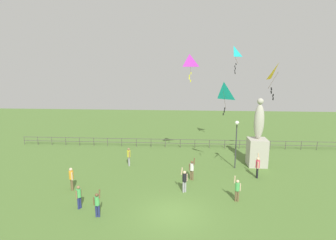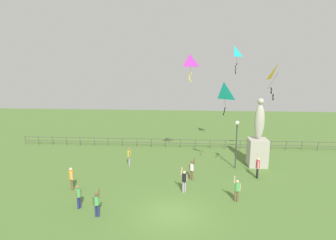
{
  "view_description": "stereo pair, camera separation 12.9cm",
  "coord_description": "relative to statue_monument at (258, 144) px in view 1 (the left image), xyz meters",
  "views": [
    {
      "loc": [
        0.72,
        -15.28,
        8.97
      ],
      "look_at": [
        -0.67,
        5.94,
        4.74
      ],
      "focal_mm": 28.99,
      "sensor_mm": 36.0,
      "label": 1
    },
    {
      "loc": [
        0.85,
        -15.27,
        8.97
      ],
      "look_at": [
        -0.67,
        5.94,
        4.74
      ],
      "focal_mm": 28.99,
      "sensor_mm": 36.0,
      "label": 2
    }
  ],
  "objects": [
    {
      "name": "ground_plane",
      "position": [
        -7.28,
        -8.86,
        -2.02
      ],
      "size": [
        80.0,
        80.0,
        0.0
      ],
      "primitive_type": "plane",
      "color": "#517533"
    },
    {
      "name": "statue_monument",
      "position": [
        0.0,
        0.0,
        0.0
      ],
      "size": [
        1.65,
        1.65,
        6.22
      ],
      "color": "#B2AD9E",
      "rests_on": "ground_plane"
    },
    {
      "name": "lamppost",
      "position": [
        -2.09,
        -0.83,
        1.14
      ],
      "size": [
        0.36,
        0.36,
        4.32
      ],
      "color": "#38383D",
      "rests_on": "ground_plane"
    },
    {
      "name": "person_0",
      "position": [
        -3.03,
        -6.98,
        -1.11
      ],
      "size": [
        0.47,
        0.28,
        1.81
      ],
      "color": "brown",
      "rests_on": "ground_plane"
    },
    {
      "name": "person_1",
      "position": [
        -0.66,
        -2.88,
        -0.99
      ],
      "size": [
        0.36,
        0.53,
        2.04
      ],
      "color": "black",
      "rests_on": "ground_plane"
    },
    {
      "name": "person_2",
      "position": [
        -14.83,
        -6.05,
        -1.03
      ],
      "size": [
        0.35,
        0.43,
        1.72
      ],
      "color": "brown",
      "rests_on": "ground_plane"
    },
    {
      "name": "person_3",
      "position": [
        -6.57,
        -5.86,
        -1.06
      ],
      "size": [
        0.5,
        0.33,
        1.91
      ],
      "color": "#99999E",
      "rests_on": "ground_plane"
    },
    {
      "name": "person_4",
      "position": [
        -13.27,
        -8.6,
        -1.12
      ],
      "size": [
        0.29,
        0.44,
        1.56
      ],
      "color": "navy",
      "rests_on": "ground_plane"
    },
    {
      "name": "person_5",
      "position": [
        -6.0,
        -3.66,
        -1.07
      ],
      "size": [
        0.47,
        0.36,
        1.88
      ],
      "color": "brown",
      "rests_on": "ground_plane"
    },
    {
      "name": "person_6",
      "position": [
        -11.79,
        -9.48,
        -1.12
      ],
      "size": [
        0.46,
        0.28,
        1.79
      ],
      "color": "navy",
      "rests_on": "ground_plane"
    },
    {
      "name": "person_7",
      "position": [
        -11.67,
        -0.85,
        -1.05
      ],
      "size": [
        0.31,
        0.47,
        1.68
      ],
      "color": "#99999E",
      "rests_on": "ground_plane"
    },
    {
      "name": "kite_0",
      "position": [
        -1.77,
        4.55,
        8.22
      ],
      "size": [
        1.09,
        1.2,
        2.73
      ],
      "color": "#19B2B2"
    },
    {
      "name": "kite_1",
      "position": [
        -0.6,
        -5.91,
        6.53
      ],
      "size": [
        1.03,
        1.24,
        2.42
      ],
      "color": "yellow"
    },
    {
      "name": "kite_2",
      "position": [
        -6.28,
        -0.62,
        7.35
      ],
      "size": [
        1.15,
        0.77,
        2.34
      ],
      "color": "#B22DB2"
    },
    {
      "name": "kite_3",
      "position": [
        -3.61,
        -2.65,
        4.97
      ],
      "size": [
        1.23,
        1.08,
        2.67
      ],
      "color": "#19B2B2"
    },
    {
      "name": "waterfront_railing",
      "position": [
        -7.71,
        5.14,
        -1.39
      ],
      "size": [
        36.0,
        0.06,
        0.95
      ],
      "color": "#4C4742",
      "rests_on": "ground_plane"
    }
  ]
}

